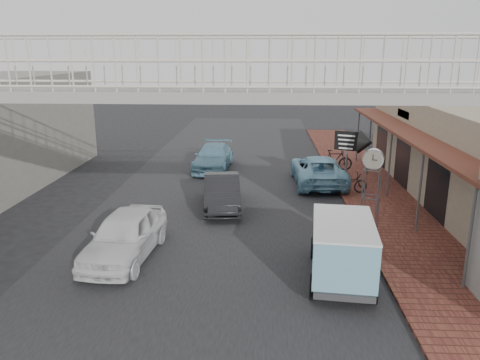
# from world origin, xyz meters

# --- Properties ---
(ground) EXTENTS (120.00, 120.00, 0.00)m
(ground) POSITION_xyz_m (0.00, 0.00, 0.00)
(ground) COLOR black
(ground) RESTS_ON ground
(road_strip) EXTENTS (10.00, 60.00, 0.01)m
(road_strip) POSITION_xyz_m (0.00, 0.00, 0.01)
(road_strip) COLOR black
(road_strip) RESTS_ON ground
(sidewalk) EXTENTS (3.00, 40.00, 0.10)m
(sidewalk) POSITION_xyz_m (6.50, 3.00, 0.05)
(sidewalk) COLOR brown
(sidewalk) RESTS_ON ground
(footbridge) EXTENTS (16.40, 2.40, 6.34)m
(footbridge) POSITION_xyz_m (0.00, -4.00, 3.18)
(footbridge) COLOR gray
(footbridge) RESTS_ON ground
(white_hatchback) EXTENTS (2.02, 4.31, 1.43)m
(white_hatchback) POSITION_xyz_m (-2.48, -1.44, 0.71)
(white_hatchback) COLOR silver
(white_hatchback) RESTS_ON ground
(dark_sedan) EXTENTS (1.82, 4.11, 1.31)m
(dark_sedan) POSITION_xyz_m (0.00, 3.40, 0.66)
(dark_sedan) COLOR black
(dark_sedan) RESTS_ON ground
(angkot_curb) EXTENTS (2.43, 4.97, 1.36)m
(angkot_curb) POSITION_xyz_m (4.20, 7.20, 0.68)
(angkot_curb) COLOR #74AECA
(angkot_curb) RESTS_ON ground
(angkot_far) EXTENTS (1.98, 4.51, 1.29)m
(angkot_far) POSITION_xyz_m (-1.06, 9.86, 0.64)
(angkot_far) COLOR #669AB2
(angkot_far) RESTS_ON ground
(angkot_van) EXTENTS (1.96, 3.70, 1.74)m
(angkot_van) POSITION_xyz_m (3.79, -2.56, 1.11)
(angkot_van) COLOR black
(angkot_van) RESTS_ON ground
(motorcycle_near) EXTENTS (1.82, 0.94, 0.91)m
(motorcycle_near) POSITION_xyz_m (5.30, 5.37, 0.56)
(motorcycle_near) COLOR black
(motorcycle_near) RESTS_ON sidewalk
(motorcycle_far) EXTENTS (1.83, 0.58, 1.09)m
(motorcycle_far) POSITION_xyz_m (5.30, 9.50, 0.64)
(motorcycle_far) COLOR black
(motorcycle_far) RESTS_ON sidewalk
(street_clock) EXTENTS (0.73, 0.70, 2.83)m
(street_clock) POSITION_xyz_m (5.30, 1.07, 2.45)
(street_clock) COLOR #59595B
(street_clock) RESTS_ON sidewalk
(arrow_sign) EXTENTS (1.68, 1.14, 2.79)m
(arrow_sign) POSITION_xyz_m (5.82, 5.24, 2.35)
(arrow_sign) COLOR #59595B
(arrow_sign) RESTS_ON sidewalk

